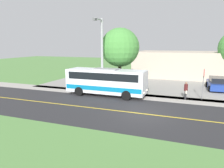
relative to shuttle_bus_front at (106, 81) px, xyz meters
The scene contains 12 objects.
ground_plane 6.74m from the shuttle_bus_front, 46.80° to the left, with size 120.00×120.00×0.00m, color #548442.
road_surface 6.74m from the shuttle_bus_front, 46.80° to the left, with size 8.00×100.00×0.01m, color #28282B.
sidewalk 5.07m from the shuttle_bus_front, 98.34° to the left, with size 2.40×100.00×0.01m, color #9E9991.
parking_lot_surface 11.20m from the shuttle_bus_front, 135.41° to the left, with size 14.00×36.00×0.01m, color gray.
road_centre_line 6.74m from the shuttle_bus_front, 46.80° to the left, with size 0.16×100.00×0.00m, color gold.
shuttle_bus_front is the anchor object (origin of this frame).
pedestrian_with_bags 7.73m from the shuttle_bus_front, 99.32° to the left, with size 0.72×0.34×1.64m.
stop_sign 9.22m from the shuttle_bus_front, 100.02° to the left, with size 0.76×0.07×2.88m.
street_light_pole 2.81m from the shuttle_bus_front, 119.82° to the right, with size 1.97×0.24×7.63m.
parked_car_near 12.86m from the shuttle_bus_front, 122.98° to the left, with size 4.48×2.17×1.45m.
tree_curbside 4.37m from the shuttle_bus_front, behind, with size 4.25×4.25×6.89m.
commercial_building 20.05m from the shuttle_bus_front, 147.48° to the left, with size 10.00×23.07×3.93m, color #B7A893.
Camera 1 is at (15.02, 3.24, 5.13)m, focal length 34.10 mm.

